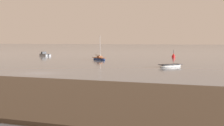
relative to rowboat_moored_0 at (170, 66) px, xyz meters
The scene contains 6 objects.
ground_plane 23.58m from the rowboat_moored_0, 128.17° to the right, with size 800.00×800.00×0.00m, color gray.
mudflat_shore 35.97m from the rowboat_moored_0, 100.94° to the right, with size 323.19×19.13×0.26m, color #4C3D2D.
rowboat_moored_0 is the anchor object (origin of this frame).
motorboat_moored_2 55.30m from the rowboat_moored_0, 146.55° to the left, with size 5.22×4.07×1.91m.
sailboat_moored_0 26.33m from the rowboat_moored_0, 142.84° to the left, with size 5.28×4.65×6.05m.
channel_buoy 35.04m from the rowboat_moored_0, 101.83° to the left, with size 0.90×0.90×2.30m.
Camera 1 is at (28.64, -41.94, 4.60)m, focal length 56.52 mm.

